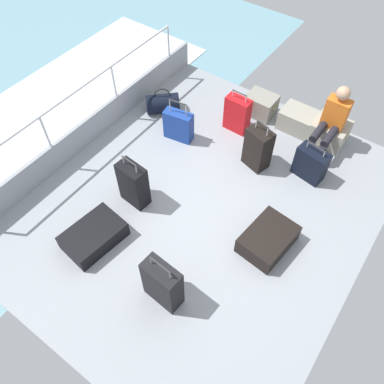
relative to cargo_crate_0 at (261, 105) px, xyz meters
name	(u,v)px	position (x,y,z in m)	size (l,w,h in m)	color
ground_plane	(202,205)	(0.30, -2.16, -0.21)	(4.40, 5.20, 0.06)	gray
gunwale_port	(89,130)	(-1.87, -2.16, 0.04)	(0.06, 5.20, 0.45)	gray
railing_port	(81,102)	(-1.87, -2.16, 0.60)	(0.04, 4.20, 1.02)	silver
sea_wake	(38,121)	(-3.30, -2.16, -0.52)	(12.00, 12.00, 0.01)	#6B99A8
cargo_crate_0	(261,105)	(0.00, 0.00, 0.00)	(0.52, 0.39, 0.36)	gray
cargo_crate_1	(298,120)	(0.67, 0.04, -0.01)	(0.60, 0.43, 0.34)	gray
cargo_crate_2	(329,132)	(1.21, 0.04, 0.01)	(0.56, 0.48, 0.38)	#9E9989
passenger_seated	(331,121)	(1.21, -0.14, 0.39)	(0.34, 0.66, 1.08)	orange
suitcase_0	(258,148)	(0.52, -1.06, 0.16)	(0.42, 0.34, 0.83)	black
suitcase_1	(133,184)	(-0.51, -2.64, 0.16)	(0.42, 0.26, 0.83)	black
suitcase_2	(94,236)	(-0.51, -3.47, -0.06)	(0.61, 0.83, 0.24)	black
suitcase_3	(311,164)	(1.27, -0.80, 0.07)	(0.49, 0.30, 0.61)	black
suitcase_4	(237,114)	(-0.13, -0.56, 0.12)	(0.40, 0.21, 0.73)	red
suitcase_5	(268,239)	(1.36, -2.20, -0.05)	(0.60, 0.78, 0.26)	black
suitcase_6	(163,284)	(0.70, -3.54, 0.16)	(0.47, 0.26, 0.81)	black
suitcase_7	(178,126)	(-0.77, -1.27, 0.07)	(0.48, 0.27, 0.73)	navy
duffel_bag	(163,103)	(-1.38, -0.91, -0.02)	(0.61, 0.61, 0.46)	black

